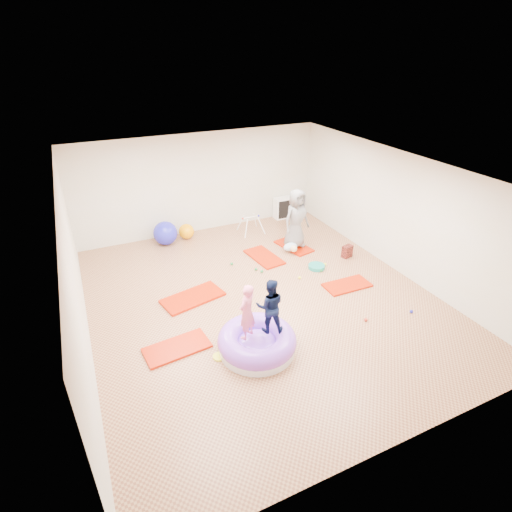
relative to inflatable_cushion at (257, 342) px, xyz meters
name	(u,v)px	position (x,y,z in m)	size (l,w,h in m)	color
room	(262,240)	(0.78, 1.43, 1.23)	(7.01, 8.01, 2.81)	tan
gym_mat_front_left	(177,348)	(-1.31, 0.63, -0.15)	(1.17, 0.58, 0.05)	#B71000
gym_mat_mid_left	(193,298)	(-0.58, 2.05, -0.15)	(1.31, 0.66, 0.05)	#B71000
gym_mat_center_back	(264,257)	(1.63, 3.08, -0.15)	(1.16, 0.58, 0.05)	#B71000
gym_mat_right	(347,285)	(2.76, 1.07, -0.15)	(1.06, 0.53, 0.04)	#B71000
gym_mat_rear_right	(294,246)	(2.63, 3.29, -0.15)	(1.08, 0.54, 0.04)	#B71000
inflatable_cushion	(257,342)	(0.00, 0.00, 0.00)	(1.42, 1.42, 0.45)	silver
child_pink	(247,310)	(-0.18, 0.01, 0.76)	(0.38, 0.25, 1.05)	pink
child_navy	(270,304)	(0.25, 0.01, 0.76)	(0.51, 0.39, 1.04)	black
adult_caregiver	(296,219)	(2.64, 3.25, 0.67)	(0.78, 0.50, 1.59)	slate
infant	(291,247)	(2.40, 3.04, -0.01)	(0.38, 0.39, 0.23)	silver
ball_pit_balls	(305,282)	(1.96, 1.59, -0.14)	(2.71, 3.47, 0.07)	#21853A
exercise_ball_blue	(165,233)	(-0.45, 4.93, 0.15)	(0.65, 0.65, 0.65)	#2323C9
exercise_ball_orange	(186,231)	(0.16, 5.03, 0.04)	(0.43, 0.43, 0.43)	#FFA001
infant_play_gym	(251,222)	(1.95, 4.61, 0.17)	(0.66, 0.63, 0.51)	white
cube_shelf	(284,208)	(3.38, 5.23, 0.15)	(0.66, 0.32, 0.66)	white
balance_disc	(316,267)	(2.57, 2.05, -0.13)	(0.40, 0.40, 0.09)	#15887A
backpack	(347,251)	(3.60, 2.23, -0.02)	(0.27, 0.17, 0.31)	maroon
yellow_toy	(219,357)	(-0.69, 0.10, -0.16)	(0.22, 0.22, 0.03)	#FCFF29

